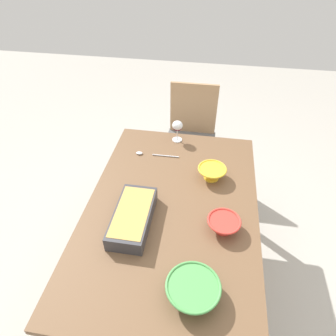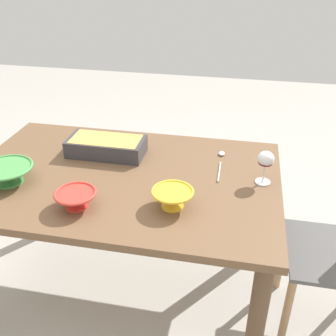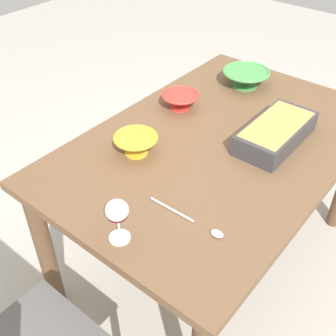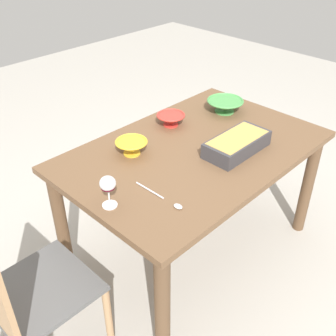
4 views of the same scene
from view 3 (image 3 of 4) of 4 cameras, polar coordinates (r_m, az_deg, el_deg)
The scene contains 8 objects.
ground_plane at distance 2.23m, azimuth 5.41°, elevation -11.98°, with size 8.00×8.00×0.00m, color #B2ADA3.
dining_table at distance 1.79m, azimuth 6.60°, elevation 0.97°, with size 1.43×0.93×0.74m.
wine_glass at distance 1.25m, azimuth -6.89°, elevation -6.08°, with size 0.07×0.07×0.15m.
casserole_dish at distance 1.74m, azimuth 14.39°, elevation 4.74°, with size 0.38×0.18×0.09m.
mixing_bowl at distance 1.62m, azimuth -4.36°, elevation 3.31°, with size 0.17×0.17×0.08m.
small_bowl at distance 2.13m, azimuth 10.47°, elevation 11.97°, with size 0.23×0.23×0.08m.
serving_bowl at distance 1.91m, azimuth 1.66°, elevation 9.19°, with size 0.17×0.17×0.07m.
serving_spoon at distance 1.35m, azimuth 4.24°, elevation -7.57°, with size 0.03×0.29×0.01m.
Camera 3 is at (1.22, 0.73, 1.72)m, focal length 45.04 mm.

